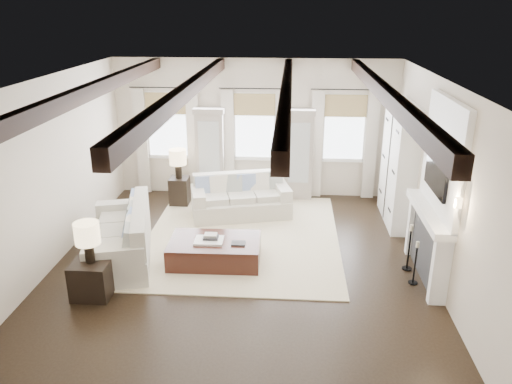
# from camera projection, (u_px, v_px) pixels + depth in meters

# --- Properties ---
(ground) EXTENTS (7.50, 7.50, 0.00)m
(ground) POSITION_uv_depth(u_px,v_px,m) (239.00, 269.00, 8.64)
(ground) COLOR black
(ground) RESTS_ON ground
(room_shell) EXTENTS (6.54, 7.54, 3.22)m
(room_shell) POSITION_uv_depth(u_px,v_px,m) (286.00, 151.00, 8.76)
(room_shell) COLOR beige
(room_shell) RESTS_ON ground
(area_rug) EXTENTS (3.73, 4.38, 0.02)m
(area_rug) POSITION_uv_depth(u_px,v_px,m) (243.00, 236.00, 9.85)
(area_rug) COLOR beige
(area_rug) RESTS_ON ground
(sofa_back) EXTENTS (2.24, 1.43, 0.89)m
(sofa_back) POSITION_uv_depth(u_px,v_px,m) (240.00, 199.00, 10.78)
(sofa_back) COLOR beige
(sofa_back) RESTS_ON ground
(sofa_left) EXTENTS (1.56, 2.45, 0.97)m
(sofa_left) POSITION_uv_depth(u_px,v_px,m) (124.00, 238.00, 8.89)
(sofa_left) COLOR beige
(sofa_left) RESTS_ON ground
(ottoman) EXTENTS (1.61, 1.02, 0.42)m
(ottoman) POSITION_uv_depth(u_px,v_px,m) (215.00, 251.00, 8.83)
(ottoman) COLOR black
(ottoman) RESTS_ON ground
(tray) EXTENTS (0.51, 0.39, 0.04)m
(tray) POSITION_uv_depth(u_px,v_px,m) (209.00, 241.00, 8.71)
(tray) COLOR white
(tray) RESTS_ON ottoman
(book_lower) EXTENTS (0.26, 0.20, 0.04)m
(book_lower) POSITION_uv_depth(u_px,v_px,m) (211.00, 237.00, 8.74)
(book_lower) COLOR #262628
(book_lower) RESTS_ON tray
(book_upper) EXTENTS (0.22, 0.17, 0.03)m
(book_upper) POSITION_uv_depth(u_px,v_px,m) (211.00, 235.00, 8.75)
(book_upper) COLOR beige
(book_upper) RESTS_ON book_lower
(book_loose) EXTENTS (0.24, 0.18, 0.03)m
(book_loose) POSITION_uv_depth(u_px,v_px,m) (238.00, 243.00, 8.62)
(book_loose) COLOR #262628
(book_loose) RESTS_ON ottoman
(side_table_front) EXTENTS (0.58, 0.58, 0.58)m
(side_table_front) POSITION_uv_depth(u_px,v_px,m) (93.00, 278.00, 7.79)
(side_table_front) COLOR black
(side_table_front) RESTS_ON ground
(lamp_front) EXTENTS (0.38, 0.38, 0.66)m
(lamp_front) POSITION_uv_depth(u_px,v_px,m) (87.00, 236.00, 7.53)
(lamp_front) COLOR black
(lamp_front) RESTS_ON side_table_front
(side_table_back) EXTENTS (0.43, 0.43, 0.64)m
(side_table_back) POSITION_uv_depth(u_px,v_px,m) (180.00, 191.00, 11.37)
(side_table_back) COLOR black
(side_table_back) RESTS_ON ground
(lamp_back) EXTENTS (0.38, 0.38, 0.66)m
(lamp_back) POSITION_uv_depth(u_px,v_px,m) (178.00, 159.00, 11.10)
(lamp_back) COLOR black
(lamp_back) RESTS_ON side_table_back
(candlestick_near) EXTENTS (0.15, 0.15, 0.76)m
(candlestick_near) POSITION_uv_depth(u_px,v_px,m) (415.00, 266.00, 8.10)
(candlestick_near) COLOR black
(candlestick_near) RESTS_ON ground
(candlestick_far) EXTENTS (0.17, 0.17, 0.84)m
(candlestick_far) POSITION_uv_depth(u_px,v_px,m) (409.00, 251.00, 8.53)
(candlestick_far) COLOR black
(candlestick_far) RESTS_ON ground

